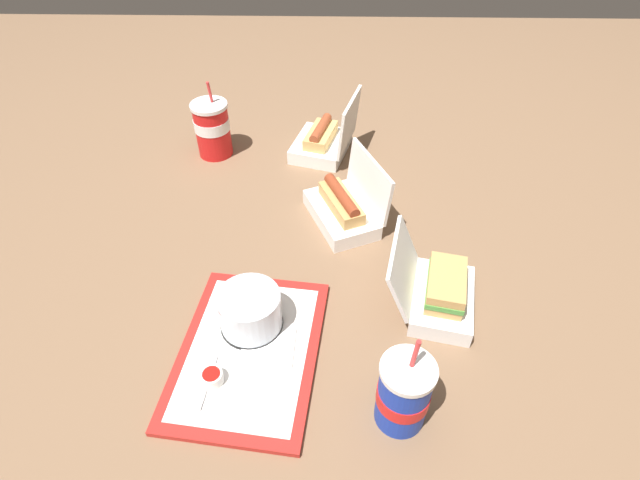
{
  "coord_description": "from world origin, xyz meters",
  "views": [
    {
      "loc": [
        -0.78,
        -0.0,
        0.81
      ],
      "look_at": [
        0.04,
        0.02,
        0.05
      ],
      "focal_mm": 28.0,
      "sensor_mm": 36.0,
      "label": 1
    }
  ],
  "objects_px": {
    "plastic_fork": "(205,382)",
    "clamshell_hotdog_left": "(343,207)",
    "ketchup_cup": "(211,377)",
    "clamshell_hotdog_front": "(323,140)",
    "soda_cup_corner": "(212,128)",
    "clamshell_sandwich_center": "(438,292)",
    "cake_container": "(249,312)",
    "soda_cup_center": "(402,393)",
    "food_tray": "(248,351)"
  },
  "relations": [
    {
      "from": "cake_container",
      "to": "soda_cup_corner",
      "type": "xyz_separation_m",
      "value": [
        0.63,
        0.18,
        0.03
      ]
    },
    {
      "from": "cake_container",
      "to": "clamshell_hotdog_front",
      "type": "relative_size",
      "value": 0.58
    },
    {
      "from": "ketchup_cup",
      "to": "clamshell_hotdog_left",
      "type": "distance_m",
      "value": 0.53
    },
    {
      "from": "cake_container",
      "to": "ketchup_cup",
      "type": "distance_m",
      "value": 0.14
    },
    {
      "from": "soda_cup_corner",
      "to": "cake_container",
      "type": "bearing_deg",
      "value": -163.85
    },
    {
      "from": "cake_container",
      "to": "clamshell_hotdog_front",
      "type": "height_order",
      "value": "clamshell_hotdog_front"
    },
    {
      "from": "clamshell_sandwich_center",
      "to": "clamshell_hotdog_front",
      "type": "xyz_separation_m",
      "value": [
        0.57,
        0.24,
        -0.0
      ]
    },
    {
      "from": "ketchup_cup",
      "to": "soda_cup_corner",
      "type": "xyz_separation_m",
      "value": [
        0.76,
        0.13,
        0.06
      ]
    },
    {
      "from": "plastic_fork",
      "to": "clamshell_sandwich_center",
      "type": "bearing_deg",
      "value": -59.96
    },
    {
      "from": "clamshell_sandwich_center",
      "to": "soda_cup_corner",
      "type": "bearing_deg",
      "value": 44.73
    },
    {
      "from": "plastic_fork",
      "to": "soda_cup_center",
      "type": "relative_size",
      "value": 0.53
    },
    {
      "from": "clamshell_hotdog_left",
      "to": "clamshell_sandwich_center",
      "type": "distance_m",
      "value": 0.33
    },
    {
      "from": "soda_cup_center",
      "to": "plastic_fork",
      "type": "bearing_deg",
      "value": 81.84
    },
    {
      "from": "food_tray",
      "to": "soda_cup_corner",
      "type": "xyz_separation_m",
      "value": [
        0.69,
        0.18,
        0.08
      ]
    },
    {
      "from": "plastic_fork",
      "to": "clamshell_hotdog_left",
      "type": "relative_size",
      "value": 0.45
    },
    {
      "from": "cake_container",
      "to": "soda_cup_center",
      "type": "xyz_separation_m",
      "value": [
        -0.18,
        -0.28,
        0.02
      ]
    },
    {
      "from": "food_tray",
      "to": "clamshell_hotdog_left",
      "type": "relative_size",
      "value": 1.63
    },
    {
      "from": "clamshell_hotdog_left",
      "to": "clamshell_hotdog_front",
      "type": "xyz_separation_m",
      "value": [
        0.3,
        0.05,
        0.0
      ]
    },
    {
      "from": "plastic_fork",
      "to": "clamshell_hotdog_front",
      "type": "height_order",
      "value": "clamshell_hotdog_front"
    },
    {
      "from": "ketchup_cup",
      "to": "soda_cup_corner",
      "type": "bearing_deg",
      "value": 9.56
    },
    {
      "from": "plastic_fork",
      "to": "clamshell_hotdog_front",
      "type": "xyz_separation_m",
      "value": [
        0.77,
        -0.2,
        0.03
      ]
    },
    {
      "from": "clamshell_hotdog_left",
      "to": "cake_container",
      "type": "bearing_deg",
      "value": 151.09
    },
    {
      "from": "clamshell_hotdog_left",
      "to": "ketchup_cup",
      "type": "bearing_deg",
      "value": 152.56
    },
    {
      "from": "clamshell_hotdog_left",
      "to": "soda_cup_center",
      "type": "xyz_separation_m",
      "value": [
        -0.52,
        -0.09,
        0.03
      ]
    },
    {
      "from": "ketchup_cup",
      "to": "clamshell_sandwich_center",
      "type": "height_order",
      "value": "clamshell_sandwich_center"
    },
    {
      "from": "cake_container",
      "to": "clamshell_sandwich_center",
      "type": "distance_m",
      "value": 0.38
    },
    {
      "from": "clamshell_hotdog_front",
      "to": "soda_cup_corner",
      "type": "relative_size",
      "value": 0.99
    },
    {
      "from": "soda_cup_center",
      "to": "soda_cup_corner",
      "type": "relative_size",
      "value": 0.95
    },
    {
      "from": "food_tray",
      "to": "clamshell_hotdog_front",
      "type": "height_order",
      "value": "clamshell_hotdog_front"
    },
    {
      "from": "ketchup_cup",
      "to": "clamshell_hotdog_front",
      "type": "height_order",
      "value": "clamshell_hotdog_front"
    },
    {
      "from": "ketchup_cup",
      "to": "clamshell_hotdog_left",
      "type": "bearing_deg",
      "value": -27.44
    },
    {
      "from": "plastic_fork",
      "to": "cake_container",
      "type": "bearing_deg",
      "value": -21.04
    },
    {
      "from": "cake_container",
      "to": "soda_cup_corner",
      "type": "height_order",
      "value": "soda_cup_corner"
    },
    {
      "from": "soda_cup_center",
      "to": "soda_cup_corner",
      "type": "height_order",
      "value": "soda_cup_corner"
    },
    {
      "from": "soda_cup_center",
      "to": "ketchup_cup",
      "type": "bearing_deg",
      "value": 81.03
    },
    {
      "from": "clamshell_hotdog_front",
      "to": "plastic_fork",
      "type": "bearing_deg",
      "value": 165.49
    },
    {
      "from": "plastic_fork",
      "to": "soda_cup_center",
      "type": "bearing_deg",
      "value": -92.31
    },
    {
      "from": "cake_container",
      "to": "clamshell_hotdog_left",
      "type": "distance_m",
      "value": 0.39
    },
    {
      "from": "ketchup_cup",
      "to": "plastic_fork",
      "type": "bearing_deg",
      "value": 105.6
    },
    {
      "from": "food_tray",
      "to": "cake_container",
      "type": "distance_m",
      "value": 0.07
    },
    {
      "from": "ketchup_cup",
      "to": "clamshell_hotdog_front",
      "type": "distance_m",
      "value": 0.79
    },
    {
      "from": "cake_container",
      "to": "soda_cup_center",
      "type": "relative_size",
      "value": 0.6
    },
    {
      "from": "plastic_fork",
      "to": "ketchup_cup",
      "type": "bearing_deg",
      "value": -68.55
    },
    {
      "from": "cake_container",
      "to": "clamshell_hotdog_front",
      "type": "distance_m",
      "value": 0.65
    },
    {
      "from": "clamshell_hotdog_front",
      "to": "soda_cup_center",
      "type": "xyz_separation_m",
      "value": [
        -0.82,
        -0.14,
        0.03
      ]
    },
    {
      "from": "soda_cup_center",
      "to": "food_tray",
      "type": "bearing_deg",
      "value": 66.12
    },
    {
      "from": "ketchup_cup",
      "to": "clamshell_hotdog_left",
      "type": "height_order",
      "value": "clamshell_hotdog_left"
    },
    {
      "from": "clamshell_hotdog_front",
      "to": "soda_cup_center",
      "type": "height_order",
      "value": "soda_cup_center"
    },
    {
      "from": "plastic_fork",
      "to": "soda_cup_corner",
      "type": "xyz_separation_m",
      "value": [
        0.76,
        0.12,
        0.07
      ]
    },
    {
      "from": "food_tray",
      "to": "soda_cup_center",
      "type": "xyz_separation_m",
      "value": [
        -0.12,
        -0.27,
        0.07
      ]
    }
  ]
}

